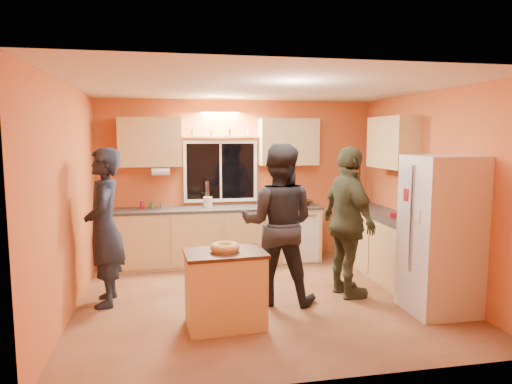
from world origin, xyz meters
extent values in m
plane|color=brown|center=(0.00, 0.00, 0.00)|extent=(4.50, 4.50, 0.00)
cube|color=#CD6B34|center=(0.00, 2.00, 1.30)|extent=(4.50, 0.04, 2.60)
cube|color=#CD6B34|center=(0.00, -2.00, 1.30)|extent=(4.50, 0.04, 2.60)
cube|color=#CD6B34|center=(-2.25, 0.00, 1.30)|extent=(0.04, 4.00, 2.60)
cube|color=#CD6B34|center=(2.25, 0.00, 1.30)|extent=(0.04, 4.00, 2.60)
cube|color=white|center=(0.00, 0.00, 2.60)|extent=(4.50, 4.00, 0.02)
cube|color=black|center=(-0.30, 1.99, 1.45)|extent=(1.10, 0.02, 0.90)
cube|color=white|center=(-0.30, 1.97, 1.45)|extent=(1.20, 0.04, 1.00)
cube|color=tan|center=(-1.40, 1.83, 1.92)|extent=(0.95, 0.33, 0.75)
cube|color=tan|center=(0.80, 1.83, 1.92)|extent=(0.95, 0.33, 0.75)
cube|color=tan|center=(2.08, 0.80, 1.92)|extent=(0.33, 1.00, 0.75)
cylinder|color=silver|center=(-1.25, 1.72, 1.48)|extent=(0.27, 0.12, 0.12)
cube|color=tan|center=(-0.35, 1.70, 0.43)|extent=(3.20, 0.60, 0.86)
cube|color=#282B2D|center=(-0.35, 1.70, 0.88)|extent=(3.24, 0.62, 0.04)
cube|color=tan|center=(1.95, 1.70, 0.43)|extent=(0.60, 0.60, 0.86)
cube|color=#282B2D|center=(1.95, 1.70, 0.88)|extent=(0.62, 0.62, 0.04)
cube|color=tan|center=(1.95, 0.50, 0.43)|extent=(0.60, 1.80, 0.86)
cube|color=#282B2D|center=(1.95, 0.50, 0.88)|extent=(0.62, 1.84, 0.04)
cube|color=silver|center=(1.89, -0.80, 0.90)|extent=(0.72, 0.70, 1.80)
cube|color=tan|center=(-0.58, -0.75, 0.39)|extent=(0.84, 0.59, 0.79)
cube|color=black|center=(-0.58, -0.75, 0.79)|extent=(0.87, 0.62, 0.04)
torus|color=tan|center=(-0.58, -0.75, 0.86)|extent=(0.31, 0.31, 0.09)
imported|color=black|center=(-1.90, 0.18, 0.94)|extent=(0.49, 0.71, 1.88)
imported|color=black|center=(0.15, -0.13, 0.96)|extent=(1.13, 1.01, 1.93)
imported|color=#383C26|center=(1.06, -0.12, 0.95)|extent=(0.60, 1.16, 1.89)
imported|color=black|center=(0.99, 1.69, 0.94)|extent=(0.41, 0.41, 0.08)
cylinder|color=beige|center=(-0.54, 1.70, 0.99)|extent=(0.14, 0.14, 0.17)
imported|color=gray|center=(1.98, -0.30, 1.06)|extent=(0.29, 0.25, 0.32)
cube|color=#A91A23|center=(1.93, 0.33, 0.94)|extent=(0.19, 0.17, 0.07)
camera|label=1|loc=(-1.15, -5.39, 2.01)|focal=32.00mm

